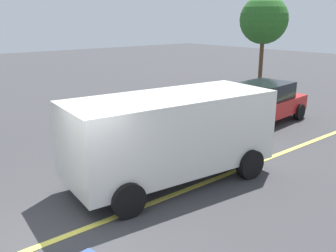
# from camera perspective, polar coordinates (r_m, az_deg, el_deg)

# --- Properties ---
(ground_plane) EXTENTS (80.00, 80.00, 0.00)m
(ground_plane) POSITION_cam_1_polar(r_m,az_deg,el_deg) (7.67, -14.40, -15.66)
(ground_plane) COLOR #38383A
(lane_marking_centre) EXTENTS (28.00, 0.16, 0.01)m
(lane_marking_centre) POSITION_cam_1_polar(r_m,az_deg,el_deg) (9.14, 2.97, -9.64)
(lane_marking_centre) COLOR #E0D14C
(white_van) EXTENTS (5.38, 2.69, 2.20)m
(white_van) POSITION_cam_1_polar(r_m,az_deg,el_deg) (9.17, 0.36, -1.05)
(white_van) COLOR silver
(white_van) RESTS_ON ground_plane
(car_red_far_lane) EXTENTS (4.24, 2.43, 1.56)m
(car_red_far_lane) POSITION_cam_1_polar(r_m,az_deg,el_deg) (15.17, 14.23, 3.52)
(car_red_far_lane) COLOR red
(car_red_far_lane) RESTS_ON ground_plane
(tree_centre_verge) EXTENTS (2.76, 2.76, 5.27)m
(tree_centre_verge) POSITION_cam_1_polar(r_m,az_deg,el_deg) (22.93, 14.42, 15.40)
(tree_centre_verge) COLOR #513823
(tree_centre_verge) RESTS_ON ground_plane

